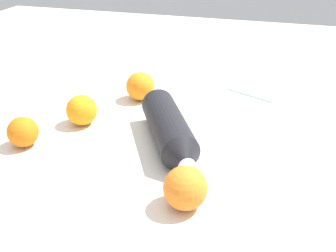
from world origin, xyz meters
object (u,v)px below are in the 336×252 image
at_px(folded_napkin, 262,87).
at_px(orange_2, 82,110).
at_px(orange_0, 185,188).
at_px(water_bottle, 170,131).
at_px(orange_1, 23,132).
at_px(orange_3, 140,86).

bearing_deg(folded_napkin, orange_2, 41.17).
distance_m(orange_2, folded_napkin, 0.51).
bearing_deg(orange_0, water_bottle, -66.64).
bearing_deg(orange_2, water_bottle, 169.24).
relative_size(water_bottle, orange_0, 3.82).
xyz_separation_m(orange_1, folded_napkin, (-0.46, -0.46, -0.03)).
relative_size(orange_2, orange_3, 0.95).
xyz_separation_m(orange_0, folded_napkin, (-0.08, -0.55, -0.03)).
distance_m(orange_1, orange_2, 0.14).
bearing_deg(orange_3, orange_1, 62.29).
distance_m(water_bottle, folded_napkin, 0.41).
relative_size(water_bottle, orange_2, 3.98).
distance_m(orange_0, folded_napkin, 0.56).
bearing_deg(orange_2, orange_3, -115.68).
bearing_deg(orange_0, orange_1, -14.34).
bearing_deg(orange_3, orange_0, 119.52).
bearing_deg(orange_1, water_bottle, -164.97).
distance_m(orange_3, folded_napkin, 0.35).
xyz_separation_m(orange_2, orange_3, (-0.08, -0.17, 0.00)).
distance_m(orange_1, orange_3, 0.33).
bearing_deg(orange_3, water_bottle, 124.09).
xyz_separation_m(water_bottle, orange_1, (0.30, 0.08, -0.01)).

